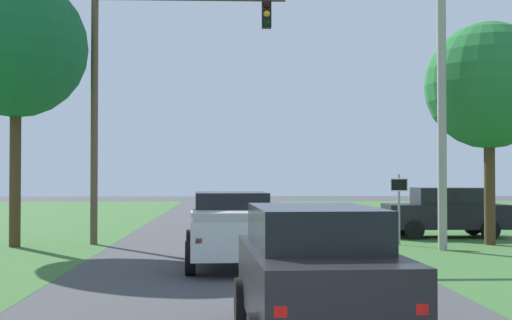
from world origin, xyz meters
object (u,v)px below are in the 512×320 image
red_suv_near (316,271)px  oak_tree_right (489,86)px  pickup_truck_lead (230,228)px  keep_moving_sign (399,199)px  crossing_suv_far (446,211)px  traffic_light (139,74)px  utility_pole_right (442,91)px  extra_tree_1 (16,47)px

red_suv_near → oak_tree_right: 15.82m
red_suv_near → pickup_truck_lead: bearing=97.9°
keep_moving_sign → crossing_suv_far: 3.75m
red_suv_near → traffic_light: bearing=106.7°
keep_moving_sign → red_suv_near: bearing=-108.6°
oak_tree_right → utility_pole_right: bearing=-142.8°
traffic_light → oak_tree_right: traffic_light is taller
keep_moving_sign → extra_tree_1: (-12.52, -0.16, 4.93)m
pickup_truck_lead → extra_tree_1: extra_tree_1 is taller
keep_moving_sign → traffic_light: bearing=176.3°
red_suv_near → keep_moving_sign: 14.07m
pickup_truck_lead → oak_tree_right: 10.90m
pickup_truck_lead → oak_tree_right: size_ratio=0.74×
red_suv_near → oak_tree_right: (7.49, 13.25, 4.29)m
red_suv_near → extra_tree_1: extra_tree_1 is taller
traffic_light → extra_tree_1: traffic_light is taller
red_suv_near → oak_tree_right: bearing=60.5°
extra_tree_1 → red_suv_near: bearing=-58.6°
red_suv_near → traffic_light: traffic_light is taller
pickup_truck_lead → traffic_light: 8.02m
traffic_light → extra_tree_1: (-3.87, -0.72, 0.72)m
red_suv_near → extra_tree_1: (-8.04, 13.17, 5.44)m
crossing_suv_far → traffic_light: bearing=-168.7°
keep_moving_sign → extra_tree_1: bearing=-179.3°
pickup_truck_lead → crossing_suv_far: (8.07, 7.93, -0.01)m
utility_pole_right → pickup_truck_lead: bearing=-151.9°
red_suv_near → oak_tree_right: oak_tree_right is taller
traffic_light → oak_tree_right: size_ratio=1.20×
pickup_truck_lead → utility_pole_right: utility_pole_right is taller
traffic_light → extra_tree_1: size_ratio=1.02×
oak_tree_right → utility_pole_right: 2.65m
utility_pole_right → traffic_light: bearing=166.9°
keep_moving_sign → oak_tree_right: oak_tree_right is taller
traffic_light → extra_tree_1: bearing=-169.4°
keep_moving_sign → extra_tree_1: size_ratio=0.27×
red_suv_near → keep_moving_sign: size_ratio=1.92×
red_suv_near → crossing_suv_far: size_ratio=1.01×
traffic_light → utility_pole_right: (9.58, -2.23, -0.81)m
traffic_light → crossing_suv_far: 12.28m
red_suv_near → keep_moving_sign: bearing=71.4°
oak_tree_right → keep_moving_sign: bearing=178.4°
keep_moving_sign → crossing_suv_far: size_ratio=0.53×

